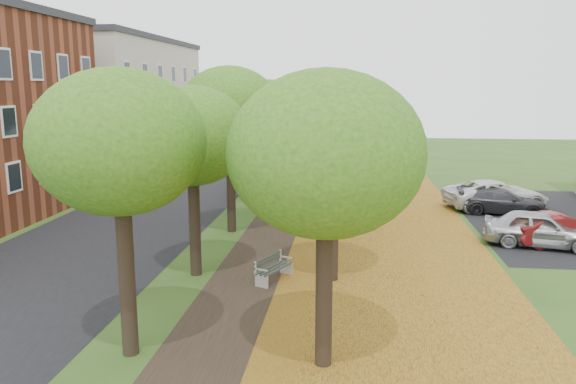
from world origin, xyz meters
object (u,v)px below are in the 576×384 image
(bench, at_px, (273,268))
(car_grey, at_px, (501,201))
(car_white, at_px, (496,194))
(car_red, at_px, (560,230))
(car_silver, at_px, (540,229))

(bench, xyz_separation_m, car_grey, (10.41, 11.44, 0.22))
(car_grey, relative_size, car_white, 0.81)
(car_red, xyz_separation_m, car_white, (-0.91, 7.05, 0.10))
(car_red, xyz_separation_m, car_grey, (-0.91, 5.82, -0.02))
(car_silver, xyz_separation_m, car_white, (0.00, 7.37, 0.01))
(car_silver, relative_size, car_grey, 1.00)
(car_red, bearing_deg, car_grey, -3.55)
(car_silver, height_order, car_white, car_white)
(car_grey, bearing_deg, car_red, -164.62)
(bench, xyz_separation_m, car_white, (10.41, 12.67, 0.34))
(car_white, bearing_deg, car_grey, 165.47)
(car_red, bearing_deg, bench, 103.93)
(car_grey, bearing_deg, car_white, 6.48)
(bench, bearing_deg, car_white, -15.12)
(car_grey, xyz_separation_m, car_white, (0.00, 1.22, 0.12))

